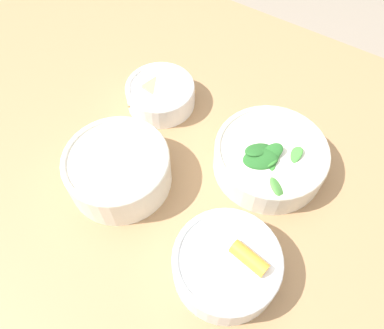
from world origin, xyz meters
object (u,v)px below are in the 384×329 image
at_px(bowl_greens, 270,156).
at_px(bowl_beans_hotdog, 119,170).
at_px(bowl_carrots, 227,264).
at_px(bowl_cookies, 161,94).

distance_m(bowl_greens, bowl_beans_hotdog, 0.25).
bearing_deg(bowl_carrots, bowl_beans_hotdog, -9.54).
bearing_deg(bowl_beans_hotdog, bowl_cookies, -75.76).
relative_size(bowl_carrots, bowl_cookies, 1.18).
bearing_deg(bowl_cookies, bowl_carrots, 141.50).
height_order(bowl_greens, bowl_cookies, bowl_greens).
bearing_deg(bowl_beans_hotdog, bowl_greens, -140.45).
height_order(bowl_greens, bowl_beans_hotdog, bowl_greens).
relative_size(bowl_beans_hotdog, bowl_cookies, 1.31).
height_order(bowl_carrots, bowl_greens, bowl_greens).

